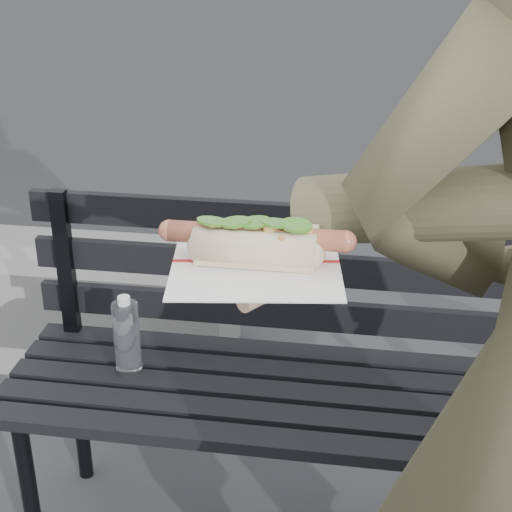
{
  "coord_description": "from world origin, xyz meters",
  "views": [
    {
      "loc": [
        -0.01,
        -0.79,
        1.56
      ],
      "look_at": [
        -0.13,
        0.0,
        1.18
      ],
      "focal_mm": 55.0,
      "sensor_mm": 36.0,
      "label": 1
    }
  ],
  "objects": [
    {
      "name": "park_bench",
      "position": [
        -0.12,
        0.82,
        0.52
      ],
      "size": [
        1.5,
        0.44,
        0.88
      ],
      "color": "black",
      "rests_on": "ground"
    },
    {
      "name": "held_hotdog",
      "position": [
        0.07,
        0.07,
        1.21
      ],
      "size": [
        0.64,
        0.32,
        0.2
      ],
      "color": "#4B4932"
    },
    {
      "name": "concrete_block",
      "position": [
        -1.07,
        1.57,
        0.2
      ],
      "size": [
        1.2,
        0.4,
        0.4
      ],
      "primitive_type": "cube",
      "color": "slate",
      "rests_on": "ground"
    }
  ]
}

